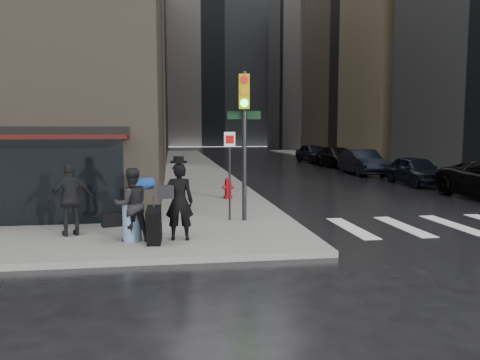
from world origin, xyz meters
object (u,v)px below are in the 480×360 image
object	(u,v)px
man_greycoat	(71,199)
parked_car_2	(362,162)
man_jeans	(131,204)
parked_car_3	(338,157)
traffic_light	(243,125)
fire_hydrant	(228,189)
parked_car_4	(313,153)
parked_car_1	(416,170)
man_overcoat	(174,205)

from	to	relation	value
man_greycoat	parked_car_2	xyz separation A→B (m)	(14.73, 16.29, -0.28)
man_jeans	man_greycoat	bearing A→B (deg)	-44.74
man_jeans	parked_car_3	xyz separation A→B (m)	(13.74, 23.00, -0.27)
traffic_light	parked_car_3	world-z (taller)	traffic_light
fire_hydrant	parked_car_2	size ratio (longest dim) A/B	0.17
man_greycoat	traffic_light	distance (m)	5.16
parked_car_3	parked_car_4	distance (m)	5.90
traffic_light	fire_hydrant	bearing A→B (deg)	98.40
man_greycoat	parked_car_3	xyz separation A→B (m)	(15.29, 22.19, -0.31)
fire_hydrant	man_greycoat	bearing A→B (deg)	-128.50
man_jeans	parked_car_4	distance (m)	31.93
fire_hydrant	parked_car_1	xyz separation A→B (m)	(10.39, 4.44, 0.24)
man_jeans	parked_car_2	world-z (taller)	man_jeans
parked_car_4	man_jeans	bearing A→B (deg)	-120.48
man_greycoat	parked_car_1	world-z (taller)	man_greycoat
traffic_light	fire_hydrant	size ratio (longest dim) A/B	5.32
traffic_light	parked_car_4	distance (m)	28.84
man_overcoat	man_jeans	size ratio (longest dim) A/B	1.17
man_overcoat	parked_car_3	xyz separation A→B (m)	(12.71, 23.15, -0.25)
parked_car_1	man_greycoat	bearing A→B (deg)	-144.51
fire_hydrant	parked_car_2	bearing A→B (deg)	45.98
parked_car_1	parked_car_3	bearing A→B (deg)	90.19
parked_car_1	parked_car_4	size ratio (longest dim) A/B	0.92
parked_car_3	parked_car_4	xyz separation A→B (m)	(-0.16, 5.89, 0.05)
man_overcoat	parked_car_2	size ratio (longest dim) A/B	0.43
traffic_light	parked_car_3	xyz separation A→B (m)	(10.68, 20.88, -2.20)
fire_hydrant	parked_car_3	xyz separation A→B (m)	(10.55, 16.23, 0.25)
man_overcoat	parked_car_3	size ratio (longest dim) A/B	0.39
man_jeans	parked_car_3	bearing A→B (deg)	-137.86
man_overcoat	traffic_light	bearing A→B (deg)	-127.62
traffic_light	parked_car_2	size ratio (longest dim) A/B	0.89
parked_car_2	parked_car_3	xyz separation A→B (m)	(0.56, 5.89, -0.03)
man_overcoat	fire_hydrant	bearing A→B (deg)	-103.11
parked_car_3	man_jeans	bearing A→B (deg)	-126.09
parked_car_4	parked_car_2	bearing A→B (deg)	-97.28
man_overcoat	parked_car_2	distance (m)	21.11
man_overcoat	parked_car_1	bearing A→B (deg)	-133.61
man_overcoat	fire_hydrant	distance (m)	7.27
fire_hydrant	man_jeans	bearing A→B (deg)	-115.17
parked_car_4	parked_car_1	bearing A→B (deg)	-95.33
man_jeans	parked_car_4	size ratio (longest dim) A/B	0.37
man_overcoat	parked_car_2	bearing A→B (deg)	-120.91
parked_car_1	traffic_light	bearing A→B (deg)	-138.18
man_greycoat	parked_car_1	size ratio (longest dim) A/B	0.42
man_greycoat	parked_car_2	distance (m)	21.96
parked_car_1	parked_car_4	bearing A→B (deg)	90.97
fire_hydrant	parked_car_1	size ratio (longest dim) A/B	0.19
parked_car_4	man_greycoat	bearing A→B (deg)	-123.64
man_jeans	fire_hydrant	world-z (taller)	man_jeans
man_jeans	parked_car_4	bearing A→B (deg)	-132.18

